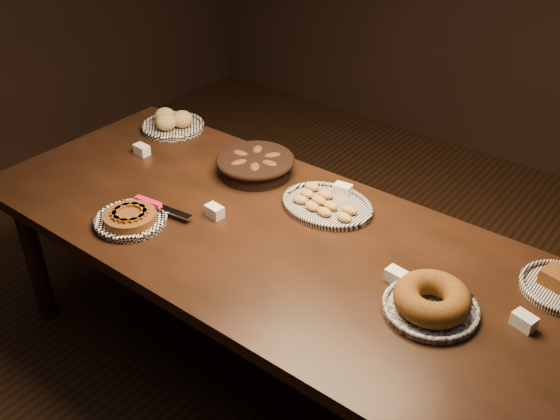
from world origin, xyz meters
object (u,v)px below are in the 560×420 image
Objects in this scene: bundt_cake_plate at (431,301)px; apple_tart_plate at (131,218)px; buffet_table at (272,248)px; madeleine_platter at (326,205)px.

apple_tart_plate is at bearing -148.02° from bundt_cake_plate.
buffet_table is 7.35× the size of bundt_cake_plate.
buffet_table is at bearing -111.92° from madeleine_platter.
madeleine_platter reaches higher than buffet_table.
bundt_cake_plate is at bearing -33.67° from madeleine_platter.
apple_tart_plate reaches higher than madeleine_platter.
buffet_table is 6.58× the size of madeleine_platter.
madeleine_platter is 1.12× the size of bundt_cake_plate.
apple_tart_plate is 0.74m from madeleine_platter.
madeleine_platter is at bearing 173.44° from bundt_cake_plate.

